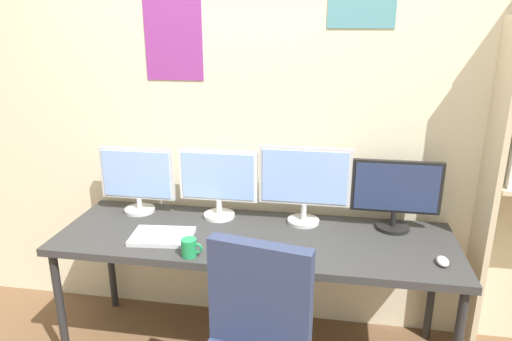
{
  "coord_description": "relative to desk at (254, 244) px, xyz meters",
  "views": [
    {
      "loc": [
        0.38,
        -1.62,
        1.84
      ],
      "look_at": [
        0.0,
        0.65,
        1.09
      ],
      "focal_mm": 32.59,
      "sensor_mm": 36.0,
      "label": 1
    }
  ],
  "objects": [
    {
      "name": "computer_mouse",
      "position": [
        0.93,
        -0.15,
        0.07
      ],
      "size": [
        0.06,
        0.1,
        0.03
      ],
      "primitive_type": "ellipsoid",
      "color": "silver",
      "rests_on": "desk"
    },
    {
      "name": "monitor_far_left",
      "position": [
        -0.74,
        0.21,
        0.26
      ],
      "size": [
        0.45,
        0.18,
        0.39
      ],
      "color": "silver",
      "rests_on": "desk"
    },
    {
      "name": "desk",
      "position": [
        0.0,
        0.0,
        0.0
      ],
      "size": [
        2.11,
        0.68,
        0.74
      ],
      "color": "#333333",
      "rests_on": "ground_plane"
    },
    {
      "name": "wall_back",
      "position": [
        -0.0,
        0.42,
        0.61
      ],
      "size": [
        4.51,
        0.11,
        2.6
      ],
      "color": "beige",
      "rests_on": "ground_plane"
    },
    {
      "name": "laptop_closed",
      "position": [
        -0.47,
        -0.12,
        0.06
      ],
      "size": [
        0.34,
        0.25,
        0.02
      ],
      "primitive_type": "cube",
      "rotation": [
        0.0,
        0.0,
        0.1
      ],
      "color": "silver",
      "rests_on": "desk"
    },
    {
      "name": "keyboard_main",
      "position": [
        0.0,
        -0.23,
        0.06
      ],
      "size": [
        0.32,
        0.13,
        0.02
      ],
      "primitive_type": "cube",
      "color": "black",
      "rests_on": "desk"
    },
    {
      "name": "monitor_far_right",
      "position": [
        0.74,
        0.21,
        0.27
      ],
      "size": [
        0.48,
        0.18,
        0.39
      ],
      "color": "black",
      "rests_on": "desk"
    },
    {
      "name": "coffee_mug",
      "position": [
        -0.27,
        -0.28,
        0.1
      ],
      "size": [
        0.11,
        0.08,
        0.09
      ],
      "color": "#1E8C4C",
      "rests_on": "desk"
    },
    {
      "name": "monitor_center_left",
      "position": [
        -0.25,
        0.21,
        0.27
      ],
      "size": [
        0.45,
        0.18,
        0.4
      ],
      "color": "silver",
      "rests_on": "desk"
    },
    {
      "name": "monitor_center_right",
      "position": [
        0.25,
        0.21,
        0.3
      ],
      "size": [
        0.51,
        0.18,
        0.44
      ],
      "color": "silver",
      "rests_on": "desk"
    }
  ]
}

